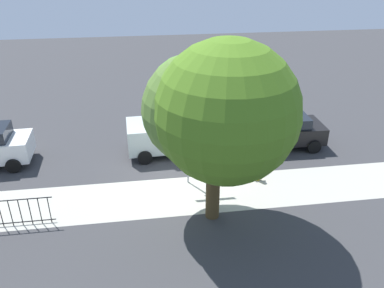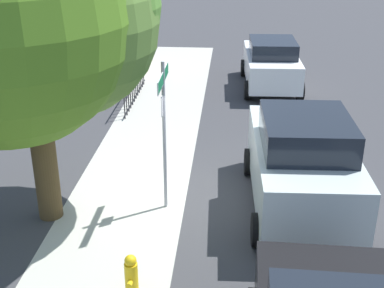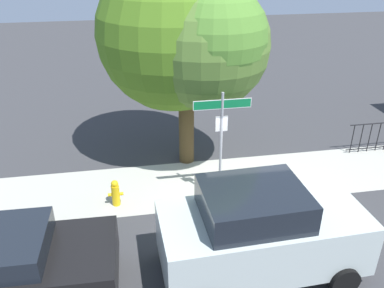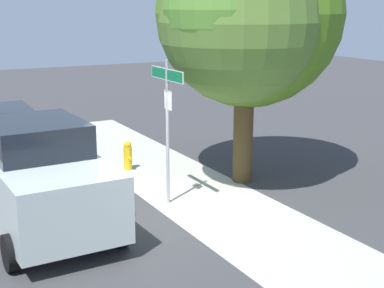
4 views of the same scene
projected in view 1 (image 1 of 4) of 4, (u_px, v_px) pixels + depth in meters
name	position (u px, v px, depth m)	size (l,w,h in m)	color
ground_plane	(174.00, 178.00, 16.27)	(60.00, 60.00, 0.00)	#38383A
sidewalk_strip	(126.00, 200.00, 14.87)	(24.00, 2.60, 0.00)	#ADAB9E
street_sign	(188.00, 133.00, 14.98)	(1.51, 0.07, 3.19)	#9EA0A5
shade_tree	(213.00, 110.00, 12.24)	(4.89, 4.91, 6.39)	#4B3A1F
car_black	(281.00, 130.00, 18.64)	(4.06, 2.22, 1.59)	black
car_silver	(176.00, 131.00, 17.98)	(4.40, 2.27, 2.14)	#B8C4C0
fire_hydrant	(258.00, 172.00, 16.01)	(0.42, 0.22, 0.78)	yellow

